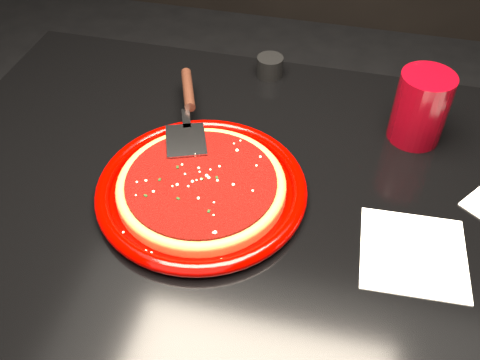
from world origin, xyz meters
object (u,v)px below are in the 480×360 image
Objects in this scene: table at (247,301)px; plate at (202,189)px; ramekin at (270,66)px; cup at (421,108)px; pizza_server at (188,111)px.

plate is (-0.07, -0.04, 0.39)m from table.
table is 0.40m from plate.
ramekin reaches higher than table.
cup is at bearing 34.97° from plate.
cup reaches higher than pizza_server.
ramekin reaches higher than plate.
plate is at bearing -145.03° from cup.
table is at bearing 31.08° from plate.
ramekin is at bearing 95.56° from table.
pizza_server is at bearing 114.46° from plate.
pizza_server is (-0.15, 0.12, 0.42)m from table.
cup is (0.35, 0.24, 0.06)m from plate.
ramekin is (-0.31, 0.14, -0.05)m from cup.
plate is at bearing -148.92° from table.
plate is 1.20× the size of pizza_server.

